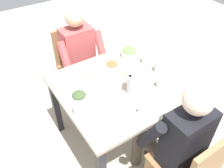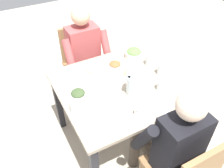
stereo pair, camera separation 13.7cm
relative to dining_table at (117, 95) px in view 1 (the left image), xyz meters
name	(u,v)px [view 1 (the left image)]	position (x,y,z in m)	size (l,w,h in m)	color
ground_plane	(116,138)	(0.00, 0.00, -0.62)	(8.00, 8.00, 0.00)	#B7AD99
dining_table	(117,95)	(0.00, 0.00, 0.00)	(0.99, 0.99, 0.73)	gray
chair_near	(191,168)	(0.08, -0.82, -0.12)	(0.40, 0.40, 0.89)	#997047
chair_far	(75,62)	(-0.02, 0.82, -0.12)	(0.40, 0.40, 0.89)	#997047
diner_near	(174,136)	(0.08, -0.62, 0.03)	(0.48, 0.53, 1.19)	black
diner_far	(83,60)	(-0.02, 0.62, 0.03)	(0.48, 0.53, 1.19)	#B24C4C
water_pitcher	(134,83)	(0.07, -0.14, 0.20)	(0.16, 0.12, 0.19)	silver
salad_bowl	(129,52)	(0.36, 0.32, 0.15)	(0.17, 0.17, 0.09)	white
plate_dolmas	(79,96)	(-0.34, 0.05, 0.13)	(0.19, 0.19, 0.05)	white
plate_beans	(91,71)	(-0.10, 0.29, 0.13)	(0.21, 0.21, 0.05)	white
plate_rice_curry	(112,65)	(0.12, 0.27, 0.12)	(0.18, 0.18, 0.04)	white
plate_yoghurt	(96,116)	(-0.34, -0.21, 0.13)	(0.18, 0.18, 0.05)	white
plate_fries	(127,72)	(0.17, 0.09, 0.13)	(0.17, 0.17, 0.05)	white
water_glass_far_right	(158,67)	(0.43, -0.03, 0.16)	(0.06, 0.06, 0.11)	silver
water_glass_near_left	(160,83)	(0.29, -0.21, 0.15)	(0.06, 0.06, 0.09)	silver
water_glass_by_pitcher	(146,58)	(0.42, 0.13, 0.16)	(0.07, 0.07, 0.10)	silver
water_glass_near_right	(77,109)	(-0.43, -0.10, 0.16)	(0.06, 0.06, 0.10)	silver
salt_shaker	(139,110)	(-0.04, -0.35, 0.14)	(0.03, 0.03, 0.05)	white
fork_near	(181,95)	(0.37, -0.39, 0.11)	(0.17, 0.03, 0.01)	silver
knife_near	(127,129)	(-0.21, -0.43, 0.11)	(0.18, 0.02, 0.01)	silver
fork_far	(136,116)	(-0.08, -0.36, 0.11)	(0.17, 0.03, 0.01)	silver
knife_far	(173,105)	(0.23, -0.43, 0.11)	(0.18, 0.02, 0.01)	silver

